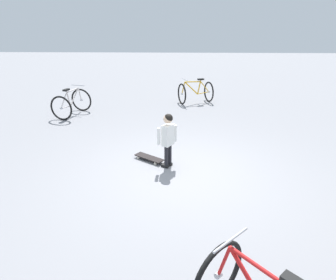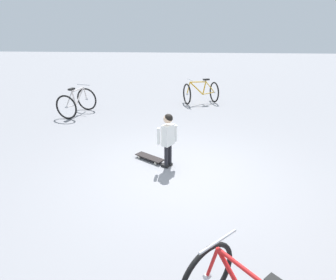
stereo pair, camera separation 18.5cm
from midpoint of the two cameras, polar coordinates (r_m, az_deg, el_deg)
ground_plane at (r=5.37m, az=4.07°, el=-6.94°), size 50.00×50.00×0.00m
child_person at (r=5.43m, az=0.96°, el=1.04°), size 0.28×0.36×1.06m
skateboard at (r=5.92m, az=-2.72°, el=-3.43°), size 0.53×0.64×0.07m
bicycle_near at (r=9.27m, az=-16.83°, el=7.08°), size 1.22×0.97×0.85m
bicycle_mid at (r=10.29m, az=6.95°, el=9.23°), size 1.05×1.25×0.85m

